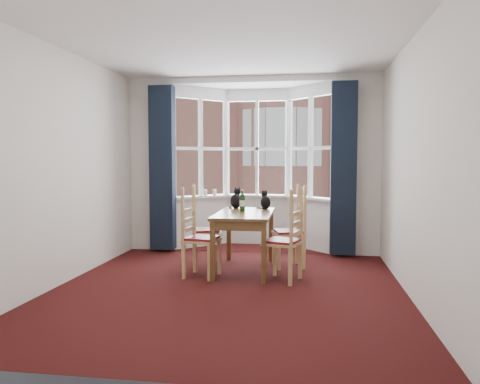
% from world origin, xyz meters
% --- Properties ---
extents(floor, '(4.50, 4.50, 0.00)m').
position_xyz_m(floor, '(0.00, 0.00, 0.00)').
color(floor, black).
rests_on(floor, ground).
extents(ceiling, '(4.50, 4.50, 0.00)m').
position_xyz_m(ceiling, '(0.00, 0.00, 2.80)').
color(ceiling, white).
rests_on(ceiling, floor).
extents(wall_left, '(0.00, 4.50, 4.50)m').
position_xyz_m(wall_left, '(-2.00, 0.00, 1.40)').
color(wall_left, silver).
rests_on(wall_left, floor).
extents(wall_right, '(0.00, 4.50, 4.50)m').
position_xyz_m(wall_right, '(2.00, 0.00, 1.40)').
color(wall_right, silver).
rests_on(wall_right, floor).
extents(wall_near, '(4.00, 0.00, 4.00)m').
position_xyz_m(wall_near, '(0.00, -2.25, 1.40)').
color(wall_near, silver).
rests_on(wall_near, floor).
extents(wall_back_pier_left, '(0.70, 0.12, 2.80)m').
position_xyz_m(wall_back_pier_left, '(-1.65, 2.25, 1.40)').
color(wall_back_pier_left, silver).
rests_on(wall_back_pier_left, floor).
extents(wall_back_pier_right, '(0.70, 0.12, 2.80)m').
position_xyz_m(wall_back_pier_right, '(1.65, 2.25, 1.40)').
color(wall_back_pier_right, silver).
rests_on(wall_back_pier_right, floor).
extents(bay_window, '(2.76, 0.94, 2.80)m').
position_xyz_m(bay_window, '(0.00, 2.75, 1.40)').
color(bay_window, white).
rests_on(bay_window, floor).
extents(curtain_left, '(0.38, 0.22, 2.60)m').
position_xyz_m(curtain_left, '(-1.42, 2.07, 1.35)').
color(curtain_left, black).
rests_on(curtain_left, floor).
extents(curtain_right, '(0.38, 0.22, 2.60)m').
position_xyz_m(curtain_right, '(1.42, 2.07, 1.35)').
color(curtain_right, black).
rests_on(curtain_right, floor).
extents(dining_table, '(0.74, 1.36, 0.78)m').
position_xyz_m(dining_table, '(0.06, 0.96, 0.68)').
color(dining_table, brown).
rests_on(dining_table, floor).
extents(chair_left_near, '(0.46, 0.48, 0.92)m').
position_xyz_m(chair_left_near, '(-0.52, 0.58, 0.47)').
color(chair_left_near, tan).
rests_on(chair_left_near, floor).
extents(chair_left_far, '(0.48, 0.50, 0.92)m').
position_xyz_m(chair_left_far, '(-0.60, 1.22, 0.47)').
color(chair_left_far, tan).
rests_on(chair_left_far, floor).
extents(chair_right_near, '(0.51, 0.52, 0.92)m').
position_xyz_m(chair_right_near, '(0.68, 0.48, 0.47)').
color(chair_right_near, tan).
rests_on(chair_right_near, floor).
extents(chair_right_far, '(0.50, 0.51, 0.92)m').
position_xyz_m(chair_right_far, '(0.72, 1.30, 0.47)').
color(chair_right_far, tan).
rests_on(chair_right_far, floor).
extents(cat_left, '(0.19, 0.24, 0.31)m').
position_xyz_m(cat_left, '(-0.14, 1.50, 0.90)').
color(cat_left, black).
rests_on(cat_left, dining_table).
extents(cat_right, '(0.20, 0.23, 0.28)m').
position_xyz_m(cat_right, '(0.30, 1.45, 0.89)').
color(cat_right, black).
rests_on(cat_right, dining_table).
extents(wine_bottle, '(0.08, 0.08, 0.29)m').
position_xyz_m(wine_bottle, '(0.01, 1.10, 0.91)').
color(wine_bottle, black).
rests_on(wine_bottle, dining_table).
extents(candle_tall, '(0.06, 0.06, 0.10)m').
position_xyz_m(candle_tall, '(-0.84, 2.60, 0.92)').
color(candle_tall, white).
rests_on(candle_tall, bay_window).
extents(candle_short, '(0.06, 0.06, 0.11)m').
position_xyz_m(candle_short, '(-0.69, 2.63, 0.93)').
color(candle_short, white).
rests_on(candle_short, bay_window).
extents(street, '(80.00, 80.00, 0.00)m').
position_xyz_m(street, '(0.00, 32.25, -6.00)').
color(street, '#333335').
rests_on(street, ground).
extents(tenement_building, '(18.40, 7.80, 15.20)m').
position_xyz_m(tenement_building, '(0.00, 14.01, 1.60)').
color(tenement_building, '#A66656').
rests_on(tenement_building, street).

